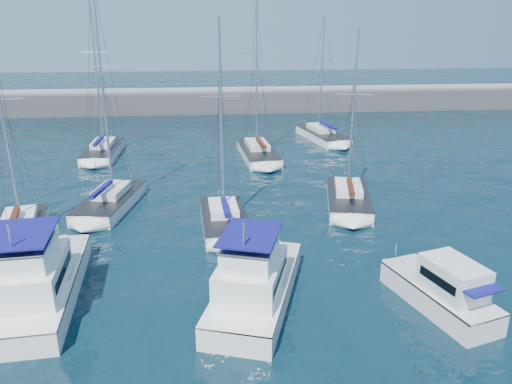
{
  "coord_description": "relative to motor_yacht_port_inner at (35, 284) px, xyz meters",
  "views": [
    {
      "loc": [
        -0.13,
        -23.41,
        13.67
      ],
      "look_at": [
        2.62,
        6.48,
        3.0
      ],
      "focal_mm": 35.0,
      "sensor_mm": 36.0,
      "label": 1
    }
  ],
  "objects": [
    {
      "name": "sailboat_back_b",
      "position": [
        13.6,
        26.05,
        -0.61
      ],
      "size": [
        3.91,
        9.33,
        16.36
      ],
      "rotation": [
        0.0,
        0.0,
        0.08
      ],
      "color": "silver",
      "rests_on": "ground"
    },
    {
      "name": "breakwater",
      "position": [
        9.04,
        52.78,
        -0.08
      ],
      "size": [
        160.0,
        6.0,
        4.45
      ],
      "color": "#424244",
      "rests_on": "ground"
    },
    {
      "name": "sailboat_mid_e",
      "position": [
        19.15,
        12.08,
        -0.63
      ],
      "size": [
        4.59,
        8.44,
        13.18
      ],
      "rotation": [
        0.0,
        0.0,
        -0.2
      ],
      "color": "white",
      "rests_on": "ground"
    },
    {
      "name": "sailboat_mid_b",
      "position": [
        1.23,
        13.09,
        -0.59
      ],
      "size": [
        4.51,
        8.28,
        16.51
      ],
      "rotation": [
        0.0,
        0.0,
        -0.19
      ],
      "color": "silver",
      "rests_on": "ground"
    },
    {
      "name": "sailboat_mid_a",
      "position": [
        -3.59,
        8.13,
        -0.61
      ],
      "size": [
        4.59,
        7.84,
        14.19
      ],
      "rotation": [
        0.0,
        0.0,
        0.22
      ],
      "color": "white",
      "rests_on": "ground"
    },
    {
      "name": "motor_yacht_port_inner",
      "position": [
        0.0,
        0.0,
        0.0
      ],
      "size": [
        4.6,
        10.28,
        4.69
      ],
      "rotation": [
        0.0,
        0.0,
        0.08
      ],
      "color": "white",
      "rests_on": "ground"
    },
    {
      "name": "motor_yacht_stbd_inner",
      "position": [
        10.81,
        -1.11,
        0.0
      ],
      "size": [
        5.94,
        9.67,
        4.69
      ],
      "rotation": [
        0.0,
        0.0,
        -0.31
      ],
      "color": "white",
      "rests_on": "ground"
    },
    {
      "name": "ground",
      "position": [
        9.04,
        0.78,
        -1.13
      ],
      "size": [
        220.0,
        220.0,
        0.0
      ],
      "primitive_type": "plane",
      "color": "black",
      "rests_on": "ground"
    },
    {
      "name": "motor_yacht_stbd_outer",
      "position": [
        19.92,
        -2.32,
        -0.19
      ],
      "size": [
        4.04,
        6.8,
        3.2
      ],
      "rotation": [
        0.0,
        0.0,
        0.29
      ],
      "color": "silver",
      "rests_on": "ground"
    },
    {
      "name": "sailboat_back_c",
      "position": [
        21.77,
        33.14,
        -0.63
      ],
      "size": [
        4.92,
        9.48,
        14.1
      ],
      "rotation": [
        0.0,
        0.0,
        0.22
      ],
      "color": "white",
      "rests_on": "ground"
    },
    {
      "name": "sailboat_back_a",
      "position": [
        -2.19,
        28.08,
        -0.59
      ],
      "size": [
        3.13,
        8.11,
        16.52
      ],
      "rotation": [
        0.0,
        0.0,
        -0.01
      ],
      "color": "white",
      "rests_on": "ground"
    },
    {
      "name": "sailboat_mid_c",
      "position": [
        9.62,
        8.67,
        -0.6
      ],
      "size": [
        3.39,
        7.26,
        14.05
      ],
      "rotation": [
        0.0,
        0.0,
        0.06
      ],
      "color": "white",
      "rests_on": "ground"
    }
  ]
}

